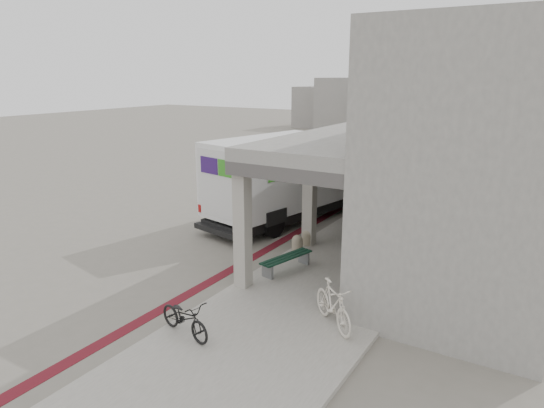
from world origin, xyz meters
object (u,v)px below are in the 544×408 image
Objects in this scene: bench at (286,260)px; bicycle_black at (185,318)px; utility_cabinet at (373,237)px; fedex_truck at (289,176)px; bicycle_cream at (333,305)px.

bicycle_black is at bearing -77.27° from bench.
bench is 4.43m from bicycle_black.
utility_cabinet is at bearing -1.44° from bicycle_black.
fedex_truck reaches higher than bicycle_cream.
bicycle_cream is (0.86, -5.03, -0.02)m from utility_cabinet.
bench is (2.75, -5.07, -1.40)m from fedex_truck.
bench is 3.20m from utility_cabinet.
bench is at bearing -49.58° from fedex_truck.
fedex_truck is at bearing 28.31° from bicycle_black.
bicycle_black is (-1.80, -7.13, -0.13)m from utility_cabinet.
bicycle_cream is (5.31, -7.39, -1.18)m from fedex_truck.
utility_cabinet is 5.10m from bicycle_cream.
utility_cabinet reaches higher than bicycle_cream.
bicycle_cream is (2.56, -2.33, 0.22)m from bench.
bench is 1.17× the size of bicycle_black.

